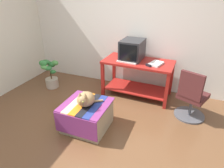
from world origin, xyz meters
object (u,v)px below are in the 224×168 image
potted_plant (50,74)px  cat (85,99)px  keyboard (127,62)px  desk (138,72)px  ottoman_with_blanket (87,116)px  office_chair (191,98)px  book (156,64)px  stapler (148,65)px  tv_monitor (132,50)px

potted_plant → cat: bearing=-34.4°
keyboard → desk: bearing=43.6°
cat → ottoman_with_blanket: bearing=113.1°
office_chair → keyboard: bearing=9.2°
keyboard → book: bearing=13.8°
book → stapler: (-0.12, -0.15, 0.00)m
keyboard → office_chair: 1.33m
desk → ottoman_with_blanket: bearing=-107.2°
potted_plant → stapler: size_ratio=5.94×
cat → potted_plant: cat is taller
desk → office_chair: (1.06, -0.45, -0.13)m
book → stapler: bearing=-111.6°
book → cat: book is taller
ottoman_with_blanket → potted_plant: size_ratio=1.08×
cat → book: bearing=48.8°
office_chair → stapler: bearing=6.5°
desk → cat: 1.44m
desk → keyboard: bearing=-139.5°
tv_monitor → potted_plant: (-1.74, -0.45, -0.62)m
tv_monitor → keyboard: 0.28m
office_chair → tv_monitor: bearing=-0.3°
desk → cat: desk is taller
book → ottoman_with_blanket: bearing=-105.9°
book → tv_monitor: bearing=-177.7°
tv_monitor → stapler: 0.51m
cat → stapler: 1.37m
ottoman_with_blanket → stapler: size_ratio=6.40×
book → stapler: 0.19m
desk → ottoman_with_blanket: (-0.46, -1.34, -0.29)m
ottoman_with_blanket → tv_monitor: bearing=77.6°
ottoman_with_blanket → potted_plant: potted_plant is taller
potted_plant → ottoman_with_blanket: bearing=-33.9°
book → ottoman_with_blanket: (-0.82, -1.28, -0.55)m
tv_monitor → office_chair: size_ratio=0.61×
cat → stapler: size_ratio=3.57×
ottoman_with_blanket → cat: size_ratio=1.79×
potted_plant → office_chair: size_ratio=0.73×
keyboard → stapler: 0.43m
desk → book: bearing=-8.0°
ottoman_with_blanket → potted_plant: (-1.43, 0.96, 0.10)m
desk → book: size_ratio=4.86×
ottoman_with_blanket → potted_plant: 1.73m
potted_plant → stapler: stapler is taller
tv_monitor → book: size_ratio=1.89×
potted_plant → stapler: bearing=4.5°
desk → keyboard: (-0.18, -0.15, 0.25)m
ottoman_with_blanket → office_chair: (1.52, 0.89, 0.16)m
keyboard → cat: size_ratio=1.02×
keyboard → stapler: size_ratio=3.64×
ottoman_with_blanket → office_chair: bearing=30.3°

